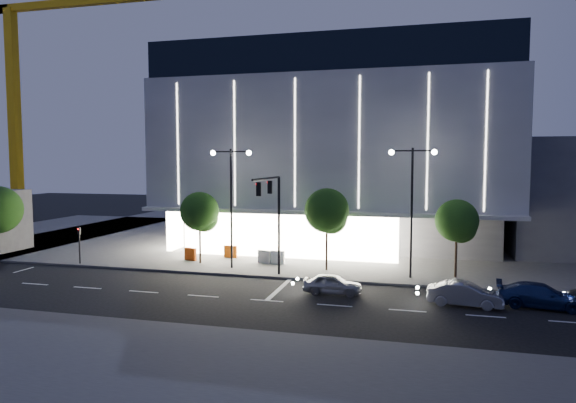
{
  "coord_description": "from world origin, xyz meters",
  "views": [
    {
      "loc": [
        10.56,
        -29.55,
        8.15
      ],
      "look_at": [
        0.71,
        8.44,
        5.0
      ],
      "focal_mm": 32.0,
      "sensor_mm": 36.0,
      "label": 1
    }
  ],
  "objects_px": {
    "street_lamp_east": "(412,193)",
    "tower_crane": "(19,66)",
    "barrier_c": "(231,252)",
    "car_third": "(541,296)",
    "tree_right": "(457,223)",
    "car_lead": "(332,284)",
    "barrier_a": "(190,254)",
    "barrier_d": "(278,257)",
    "car_second": "(465,294)",
    "tree_left": "(200,214)",
    "traffic_mast": "(273,207)",
    "barrier_b": "(265,257)",
    "tree_mid": "(327,213)",
    "ped_signal_far": "(79,241)",
    "street_lamp_west": "(231,190)"
  },
  "relations": [
    {
      "from": "traffic_mast",
      "to": "barrier_b",
      "type": "relative_size",
      "value": 6.43
    },
    {
      "from": "tree_right",
      "to": "tree_mid",
      "type": "bearing_deg",
      "value": 180.0
    },
    {
      "from": "tree_right",
      "to": "tree_left",
      "type": "bearing_deg",
      "value": 180.0
    },
    {
      "from": "street_lamp_east",
      "to": "barrier_a",
      "type": "height_order",
      "value": "street_lamp_east"
    },
    {
      "from": "traffic_mast",
      "to": "street_lamp_east",
      "type": "height_order",
      "value": "street_lamp_east"
    },
    {
      "from": "traffic_mast",
      "to": "barrier_a",
      "type": "height_order",
      "value": "traffic_mast"
    },
    {
      "from": "tree_mid",
      "to": "barrier_d",
      "type": "distance_m",
      "value": 5.67
    },
    {
      "from": "tree_mid",
      "to": "barrier_a",
      "type": "relative_size",
      "value": 5.59
    },
    {
      "from": "tree_right",
      "to": "barrier_c",
      "type": "height_order",
      "value": "tree_right"
    },
    {
      "from": "barrier_d",
      "to": "tree_right",
      "type": "bearing_deg",
      "value": -4.47
    },
    {
      "from": "street_lamp_west",
      "to": "barrier_a",
      "type": "distance_m",
      "value": 7.04
    },
    {
      "from": "tower_crane",
      "to": "barrier_d",
      "type": "height_order",
      "value": "tower_crane"
    },
    {
      "from": "car_third",
      "to": "barrier_c",
      "type": "height_order",
      "value": "car_third"
    },
    {
      "from": "ped_signal_far",
      "to": "tree_mid",
      "type": "relative_size",
      "value": 0.49
    },
    {
      "from": "street_lamp_east",
      "to": "ped_signal_far",
      "type": "distance_m",
      "value": 25.37
    },
    {
      "from": "tree_mid",
      "to": "car_third",
      "type": "xyz_separation_m",
      "value": [
        13.11,
        -6.05,
        -3.66
      ]
    },
    {
      "from": "tree_right",
      "to": "car_lead",
      "type": "xyz_separation_m",
      "value": [
        -7.57,
        -6.07,
        -3.27
      ]
    },
    {
      "from": "traffic_mast",
      "to": "ped_signal_far",
      "type": "distance_m",
      "value": 16.35
    },
    {
      "from": "street_lamp_east",
      "to": "tree_left",
      "type": "height_order",
      "value": "street_lamp_east"
    },
    {
      "from": "barrier_c",
      "to": "traffic_mast",
      "type": "bearing_deg",
      "value": -46.03
    },
    {
      "from": "tower_crane",
      "to": "car_second",
      "type": "bearing_deg",
      "value": -27.2
    },
    {
      "from": "car_third",
      "to": "barrier_a",
      "type": "height_order",
      "value": "car_third"
    },
    {
      "from": "car_second",
      "to": "barrier_a",
      "type": "relative_size",
      "value": 3.72
    },
    {
      "from": "traffic_mast",
      "to": "car_lead",
      "type": "xyz_separation_m",
      "value": [
        4.46,
        -2.39,
        -4.42
      ]
    },
    {
      "from": "traffic_mast",
      "to": "street_lamp_east",
      "type": "xyz_separation_m",
      "value": [
        9.0,
        2.66,
        0.93
      ]
    },
    {
      "from": "traffic_mast",
      "to": "ped_signal_far",
      "type": "height_order",
      "value": "traffic_mast"
    },
    {
      "from": "street_lamp_east",
      "to": "car_third",
      "type": "relative_size",
      "value": 1.95
    },
    {
      "from": "barrier_a",
      "to": "barrier_b",
      "type": "xyz_separation_m",
      "value": [
        6.11,
        0.39,
        0.0
      ]
    },
    {
      "from": "street_lamp_west",
      "to": "barrier_d",
      "type": "xyz_separation_m",
      "value": [
        2.91,
        2.28,
        -5.31
      ]
    },
    {
      "from": "tree_mid",
      "to": "car_third",
      "type": "relative_size",
      "value": 1.33
    },
    {
      "from": "barrier_c",
      "to": "barrier_a",
      "type": "bearing_deg",
      "value": -143.05
    },
    {
      "from": "street_lamp_east",
      "to": "tower_crane",
      "type": "height_order",
      "value": "tower_crane"
    },
    {
      "from": "barrier_c",
      "to": "tree_left",
      "type": "bearing_deg",
      "value": -115.84
    },
    {
      "from": "street_lamp_west",
      "to": "ped_signal_far",
      "type": "distance_m",
      "value": 12.76
    },
    {
      "from": "car_lead",
      "to": "barrier_d",
      "type": "bearing_deg",
      "value": 36.15
    },
    {
      "from": "car_lead",
      "to": "barrier_d",
      "type": "distance_m",
      "value": 9.19
    },
    {
      "from": "barrier_c",
      "to": "car_third",
      "type": "bearing_deg",
      "value": -18.9
    },
    {
      "from": "barrier_a",
      "to": "tower_crane",
      "type": "bearing_deg",
      "value": 166.63
    },
    {
      "from": "tower_crane",
      "to": "barrier_b",
      "type": "bearing_deg",
      "value": -26.41
    },
    {
      "from": "street_lamp_east",
      "to": "car_second",
      "type": "xyz_separation_m",
      "value": [
        3.09,
        -5.76,
        -5.28
      ]
    },
    {
      "from": "car_third",
      "to": "street_lamp_east",
      "type": "bearing_deg",
      "value": 62.11
    },
    {
      "from": "tree_left",
      "to": "tree_right",
      "type": "distance_m",
      "value": 19.0
    },
    {
      "from": "street_lamp_west",
      "to": "barrier_d",
      "type": "distance_m",
      "value": 6.47
    },
    {
      "from": "barrier_b",
      "to": "barrier_d",
      "type": "xyz_separation_m",
      "value": [
        1.04,
        0.04,
        0.0
      ]
    },
    {
      "from": "barrier_a",
      "to": "street_lamp_east",
      "type": "bearing_deg",
      "value": 11.39
    },
    {
      "from": "car_lead",
      "to": "barrier_d",
      "type": "height_order",
      "value": "car_lead"
    },
    {
      "from": "traffic_mast",
      "to": "tree_mid",
      "type": "height_order",
      "value": "traffic_mast"
    },
    {
      "from": "ped_signal_far",
      "to": "car_third",
      "type": "xyz_separation_m",
      "value": [
        32.13,
        -3.53,
        -1.22
      ]
    },
    {
      "from": "street_lamp_west",
      "to": "car_lead",
      "type": "relative_size",
      "value": 2.5
    },
    {
      "from": "barrier_a",
      "to": "ped_signal_far",
      "type": "bearing_deg",
      "value": -139.15
    }
  ]
}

